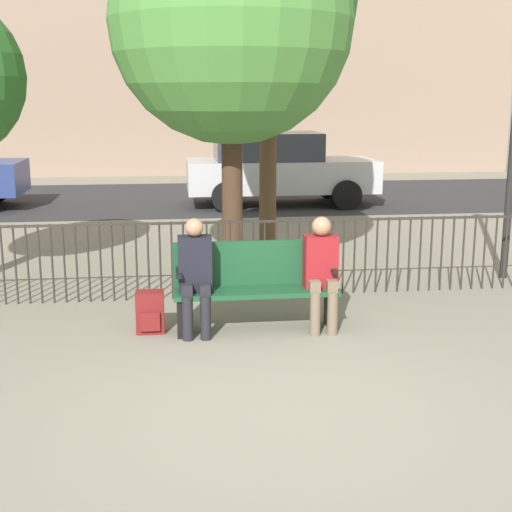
{
  "coord_description": "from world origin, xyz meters",
  "views": [
    {
      "loc": [
        -0.84,
        -5.14,
        2.4
      ],
      "look_at": [
        0.0,
        1.93,
        0.8
      ],
      "focal_mm": 50.0,
      "sensor_mm": 36.0,
      "label": 1
    }
  ],
  "objects": [
    {
      "name": "backpack",
      "position": [
        -1.1,
        2.0,
        0.21
      ],
      "size": [
        0.29,
        0.25,
        0.44
      ],
      "color": "maroon",
      "rests_on": "ground"
    },
    {
      "name": "park_bench",
      "position": [
        0.0,
        2.01,
        0.49
      ],
      "size": [
        1.7,
        0.45,
        0.92
      ],
      "color": "#194728",
      "rests_on": "ground"
    },
    {
      "name": "seated_person_0",
      "position": [
        -0.63,
        1.88,
        0.67
      ],
      "size": [
        0.34,
        0.39,
        1.21
      ],
      "color": "black",
      "rests_on": "ground"
    },
    {
      "name": "tree_0",
      "position": [
        -0.06,
        4.07,
        3.3
      ],
      "size": [
        3.05,
        3.05,
        4.84
      ],
      "color": "#422D1E",
      "rests_on": "ground"
    },
    {
      "name": "street_surface",
      "position": [
        0.0,
        12.0,
        0.0
      ],
      "size": [
        24.0,
        6.0,
        0.01
      ],
      "color": "#2B2B2D",
      "rests_on": "ground"
    },
    {
      "name": "ground_plane",
      "position": [
        0.0,
        0.0,
        0.0
      ],
      "size": [
        80.0,
        80.0,
        0.0
      ],
      "primitive_type": "plane",
      "color": "gray"
    },
    {
      "name": "parked_car_0",
      "position": [
        1.52,
        10.67,
        0.84
      ],
      "size": [
        4.2,
        1.94,
        1.62
      ],
      "color": "#B7B7BC",
      "rests_on": "ground"
    },
    {
      "name": "seated_person_1",
      "position": [
        0.67,
        1.88,
        0.67
      ],
      "size": [
        0.34,
        0.39,
        1.2
      ],
      "color": "brown",
      "rests_on": "ground"
    },
    {
      "name": "fence_railing",
      "position": [
        -0.02,
        3.23,
        0.56
      ],
      "size": [
        9.01,
        0.03,
        0.95
      ],
      "color": "#2D2823",
      "rests_on": "ground"
    }
  ]
}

